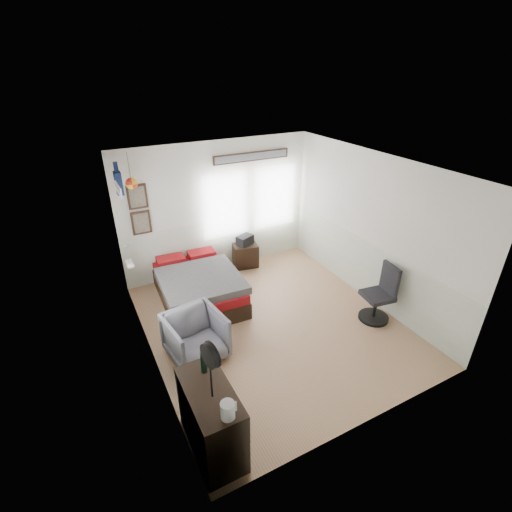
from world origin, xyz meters
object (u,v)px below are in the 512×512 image
(armchair, at_px, (196,337))
(task_chair, at_px, (380,298))
(dresser, at_px, (211,419))
(nightstand, at_px, (245,255))
(bed, at_px, (199,287))

(armchair, relative_size, task_chair, 0.79)
(dresser, relative_size, armchair, 1.23)
(armchair, height_order, nightstand, armchair)
(bed, xyz_separation_m, nightstand, (1.35, 0.81, -0.04))
(task_chair, bearing_deg, dresser, -156.43)
(dresser, bearing_deg, task_chair, 15.44)
(armchair, bearing_deg, task_chair, -18.29)
(bed, height_order, dresser, dresser)
(bed, distance_m, task_chair, 3.23)
(bed, height_order, nightstand, bed)
(bed, bearing_deg, dresser, -103.94)
(bed, relative_size, dresser, 1.97)
(bed, relative_size, task_chair, 1.90)
(nightstand, bearing_deg, bed, -138.38)
(bed, bearing_deg, nightstand, 33.69)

